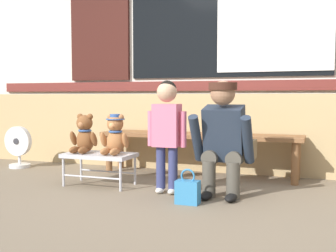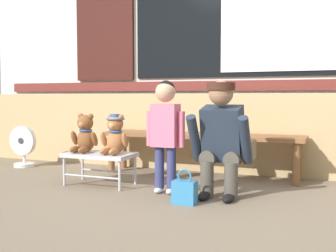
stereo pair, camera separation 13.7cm
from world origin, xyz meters
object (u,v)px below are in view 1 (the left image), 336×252
at_px(handbag_on_ground, 188,191).
at_px(floor_fan, 18,147).
at_px(small_display_bench, 99,157).
at_px(teddy_bear_plain, 84,135).
at_px(child_standing, 167,124).
at_px(adult_crouching, 225,138).
at_px(teddy_bear_with_hat, 115,135).
at_px(wooden_bench_long, 199,140).

relative_size(handbag_on_ground, floor_fan, 0.57).
distance_m(small_display_bench, teddy_bear_plain, 0.25).
bearing_deg(teddy_bear_plain, small_display_bench, -0.51).
bearing_deg(floor_fan, child_standing, -16.69).
xyz_separation_m(teddy_bear_plain, adult_crouching, (1.33, -0.01, 0.02)).
height_order(teddy_bear_plain, child_standing, child_standing).
relative_size(teddy_bear_with_hat, child_standing, 0.38).
xyz_separation_m(small_display_bench, teddy_bear_with_hat, (0.16, 0.00, 0.21)).
relative_size(wooden_bench_long, child_standing, 2.19).
bearing_deg(wooden_bench_long, child_standing, -92.07).
distance_m(small_display_bench, teddy_bear_with_hat, 0.26).
height_order(teddy_bear_with_hat, child_standing, child_standing).
bearing_deg(adult_crouching, child_standing, -171.86).
relative_size(adult_crouching, handbag_on_ground, 3.49).
xyz_separation_m(small_display_bench, child_standing, (0.69, -0.08, 0.33)).
height_order(small_display_bench, handbag_on_ground, small_display_bench).
height_order(child_standing, handbag_on_ground, child_standing).
bearing_deg(floor_fan, adult_crouching, -12.18).
bearing_deg(teddy_bear_with_hat, handbag_on_ground, -23.96).
bearing_deg(adult_crouching, handbag_on_ground, -120.54).
xyz_separation_m(adult_crouching, handbag_on_ground, (-0.21, -0.35, -0.38)).
height_order(wooden_bench_long, teddy_bear_with_hat, teddy_bear_with_hat).
bearing_deg(floor_fan, teddy_bear_with_hat, -19.45).
relative_size(wooden_bench_long, adult_crouching, 2.21).
height_order(teddy_bear_plain, handbag_on_ground, teddy_bear_plain).
bearing_deg(small_display_bench, handbag_on_ground, -20.24).
distance_m(wooden_bench_long, adult_crouching, 0.92).
height_order(wooden_bench_long, small_display_bench, wooden_bench_long).
xyz_separation_m(adult_crouching, floor_fan, (-2.54, 0.55, -0.24)).
height_order(wooden_bench_long, handbag_on_ground, wooden_bench_long).
xyz_separation_m(teddy_bear_with_hat, adult_crouching, (1.01, -0.01, 0.01)).
distance_m(teddy_bear_with_hat, floor_fan, 1.64).
xyz_separation_m(child_standing, handbag_on_ground, (0.28, -0.28, -0.50)).
height_order(small_display_bench, teddy_bear_plain, teddy_bear_plain).
bearing_deg(wooden_bench_long, teddy_bear_with_hat, -125.77).
height_order(teddy_bear_with_hat, adult_crouching, adult_crouching).
distance_m(wooden_bench_long, floor_fan, 2.11).
relative_size(small_display_bench, floor_fan, 1.33).
bearing_deg(teddy_bear_plain, handbag_on_ground, -17.62).
xyz_separation_m(wooden_bench_long, teddy_bear_with_hat, (-0.56, -0.78, 0.10)).
xyz_separation_m(wooden_bench_long, child_standing, (-0.03, -0.86, 0.22)).
height_order(small_display_bench, teddy_bear_with_hat, teddy_bear_with_hat).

